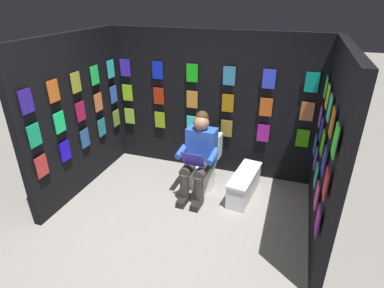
# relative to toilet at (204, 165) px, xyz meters

# --- Properties ---
(ground_plane) EXTENTS (30.00, 30.00, 0.00)m
(ground_plane) POSITION_rel_toilet_xyz_m (0.06, 1.53, -0.33)
(ground_plane) COLOR gray
(display_wall_back) EXTENTS (3.21, 0.14, 2.14)m
(display_wall_back) POSITION_rel_toilet_xyz_m (0.06, -0.55, 0.74)
(display_wall_back) COLOR black
(display_wall_back) RESTS_ON ground
(display_wall_left) EXTENTS (0.14, 2.03, 2.14)m
(display_wall_left) POSITION_rel_toilet_xyz_m (-1.54, 0.52, 0.74)
(display_wall_left) COLOR black
(display_wall_left) RESTS_ON ground
(display_wall_right) EXTENTS (0.14, 2.03, 2.14)m
(display_wall_right) POSITION_rel_toilet_xyz_m (1.67, 0.52, 0.74)
(display_wall_right) COLOR black
(display_wall_right) RESTS_ON ground
(toilet) EXTENTS (0.41, 0.56, 0.77)m
(toilet) POSITION_rel_toilet_xyz_m (0.00, 0.00, 0.00)
(toilet) COLOR white
(toilet) RESTS_ON ground
(person_reading) EXTENTS (0.54, 0.70, 1.19)m
(person_reading) POSITION_rel_toilet_xyz_m (0.01, 0.23, 0.27)
(person_reading) COLOR blue
(person_reading) RESTS_ON ground
(comic_longbox_near) EXTENTS (0.37, 0.84, 0.36)m
(comic_longbox_near) POSITION_rel_toilet_xyz_m (-0.62, 0.10, -0.14)
(comic_longbox_near) COLOR silver
(comic_longbox_near) RESTS_ON ground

